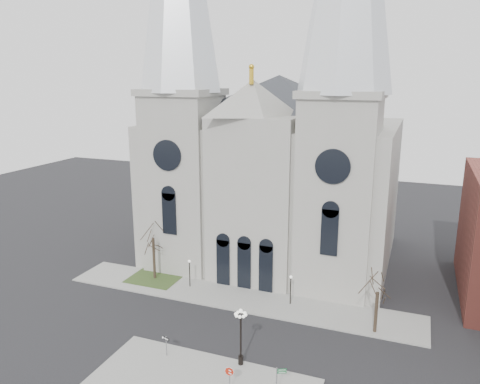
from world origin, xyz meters
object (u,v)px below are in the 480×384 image
(globe_lamp, at_px, (241,330))
(street_name_sign, at_px, (278,380))
(one_way_sign, at_px, (166,342))
(stop_sign, at_px, (230,374))

(globe_lamp, height_order, street_name_sign, globe_lamp)
(one_way_sign, bearing_deg, stop_sign, -3.32)
(globe_lamp, distance_m, street_name_sign, 5.25)
(globe_lamp, relative_size, one_way_sign, 2.77)
(stop_sign, bearing_deg, one_way_sign, 179.16)
(globe_lamp, distance_m, one_way_sign, 6.87)
(globe_lamp, bearing_deg, stop_sign, -82.39)
(stop_sign, xyz_separation_m, one_way_sign, (-6.98, 2.48, -0.27))
(stop_sign, height_order, street_name_sign, street_name_sign)
(globe_lamp, bearing_deg, street_name_sign, -34.39)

